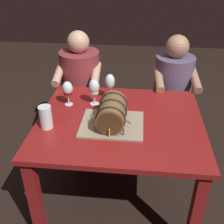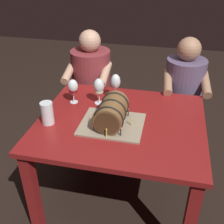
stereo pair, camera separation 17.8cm
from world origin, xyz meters
The scene contains 9 objects.
ground_plane centered at (0.00, 0.00, 0.00)m, with size 8.00×8.00×0.00m, color black.
dining_table centered at (0.00, 0.00, 0.62)m, with size 1.13×0.97×0.74m.
barrel_cake centered at (-0.05, -0.07, 0.82)m, with size 0.41×0.35×0.20m.
wine_glass_white centered at (-0.21, 0.20, 0.87)m, with size 0.08×0.08×0.20m.
wine_glass_empty centered at (-0.10, 0.29, 0.88)m, with size 0.07×0.07×0.21m.
wine_glass_red centered at (-0.40, 0.17, 0.87)m, with size 0.08×0.08×0.19m.
beer_pint centered at (-0.47, -0.14, 0.81)m, with size 0.08×0.08×0.15m.
person_seated_left centered at (-0.42, 0.72, 0.54)m, with size 0.40×0.48×1.14m.
person_seated_right centered at (0.42, 0.72, 0.52)m, with size 0.40×0.48×1.13m.
Camera 1 is at (0.11, -1.59, 1.76)m, focal length 44.31 mm.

